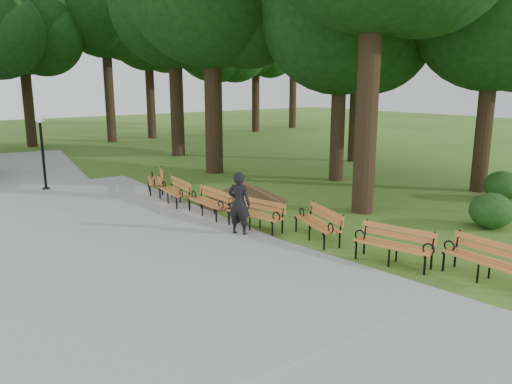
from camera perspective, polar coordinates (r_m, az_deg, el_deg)
ground at (r=13.56m, az=2.33°, el=-5.14°), size 100.00×100.00×0.00m
path at (r=14.18m, az=-18.36°, el=-4.86°), size 12.00×38.00×0.06m
person at (r=13.44m, az=-1.95°, el=-1.37°), size 0.69×0.77×1.77m
lamp_post at (r=20.57m, az=-23.57°, el=5.99°), size 0.32×0.32×2.93m
dirt_mound at (r=17.32m, az=-1.50°, el=0.06°), size 2.76×2.76×0.73m
bench_0 at (r=11.56m, az=24.91°, el=-7.25°), size 0.73×1.93×0.88m
bench_1 at (r=11.86m, az=15.58°, el=-6.02°), size 1.10×2.00×0.88m
bench_2 at (r=13.26m, az=7.06°, el=-3.66°), size 1.16×2.00×0.88m
bench_3 at (r=14.02m, az=-0.12°, el=-2.65°), size 1.00×1.99×0.88m
bench_4 at (r=15.48m, az=-5.54°, el=-1.23°), size 0.68×1.91×0.88m
bench_5 at (r=17.17m, az=-9.47°, el=0.03°), size 0.89×1.97×0.88m
bench_6 at (r=19.18m, az=-11.61°, el=1.27°), size 1.33×2.00×0.88m
lawn_tree_1 at (r=21.27m, az=9.88°, el=19.80°), size 6.60×6.60×10.18m
lawn_tree_3 at (r=20.67m, az=25.97°, el=18.47°), size 5.90×5.90×9.66m
lawn_tree_4 at (r=28.71m, az=-9.53°, el=20.59°), size 6.88×6.88×11.69m
lawn_tree_5 at (r=26.69m, az=11.80°, el=19.34°), size 6.05×6.05×10.43m
tree_backdrop at (r=36.80m, az=-12.91°, el=18.81°), size 36.86×9.97×16.55m
shrub_0 at (r=19.60m, az=26.41°, el=-0.89°), size 1.24×1.24×1.06m
shrub_2 at (r=15.82m, az=25.36°, el=-3.77°), size 1.22×1.22×1.03m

